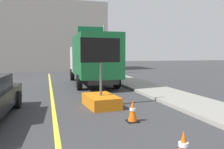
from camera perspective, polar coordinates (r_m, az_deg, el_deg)
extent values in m
cube|color=gray|center=(8.91, 24.84, -8.36)|extent=(2.22, 48.00, 0.14)
cube|color=yellow|center=(6.85, -13.92, -12.67)|extent=(0.14, 36.00, 0.01)
cube|color=orange|center=(9.07, -2.80, -6.64)|extent=(1.27, 1.90, 0.45)
cylinder|color=#4C4C4C|center=(8.93, -2.83, -1.14)|extent=(0.10, 0.10, 1.30)
cube|color=black|center=(8.87, -2.86, 6.10)|extent=(1.60, 0.23, 0.95)
sphere|color=yellow|center=(9.11, 0.33, 6.09)|extent=(0.09, 0.09, 0.09)
sphere|color=yellow|center=(9.00, -1.45, 6.10)|extent=(0.09, 0.09, 0.09)
sphere|color=yellow|center=(8.90, -3.27, 6.10)|extent=(0.09, 0.09, 0.09)
sphere|color=yellow|center=(8.81, -5.13, 6.09)|extent=(0.09, 0.09, 0.09)
sphere|color=yellow|center=(8.77, -6.22, 7.26)|extent=(0.09, 0.09, 0.09)
sphere|color=yellow|center=(8.77, -6.19, 4.91)|extent=(0.09, 0.09, 0.09)
cube|color=black|center=(15.68, -5.07, -0.32)|extent=(1.86, 7.80, 0.25)
cube|color=silver|center=(18.37, -6.53, 3.85)|extent=(2.41, 2.23, 1.90)
cube|color=#14592D|center=(14.43, -4.33, 4.75)|extent=(2.49, 5.34, 2.54)
cylinder|color=black|center=(18.16, -9.94, -0.01)|extent=(0.30, 0.91, 0.90)
cylinder|color=black|center=(18.48, -2.96, 0.15)|extent=(0.30, 0.91, 0.90)
cylinder|color=black|center=(13.25, -8.22, -1.92)|extent=(0.30, 0.91, 0.90)
cylinder|color=black|center=(13.67, 1.21, -1.64)|extent=(0.30, 0.91, 0.90)
cylinder|color=black|center=(9.52, -22.66, -5.83)|extent=(0.27, 0.67, 0.66)
cylinder|color=gray|center=(23.69, -1.99, 6.24)|extent=(0.18, 0.18, 5.00)
cube|color=#0F6033|center=(23.42, -5.35, 10.28)|extent=(2.60, 0.16, 1.30)
cube|color=white|center=(23.46, -5.37, 10.27)|extent=(1.82, 0.08, 0.18)
cube|color=gray|center=(30.32, -18.52, 8.84)|extent=(16.87, 6.53, 8.25)
cone|color=#EA5B0C|center=(4.74, 17.46, -16.71)|extent=(0.28, 0.28, 0.62)
cylinder|color=white|center=(4.72, 17.47, -16.36)|extent=(0.19, 0.19, 0.08)
cube|color=black|center=(7.19, 5.16, -11.57)|extent=(0.36, 0.36, 0.03)
cone|color=#EA5B0C|center=(7.10, 5.19, -8.96)|extent=(0.28, 0.28, 0.65)
cylinder|color=white|center=(7.09, 5.19, -8.70)|extent=(0.19, 0.19, 0.08)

